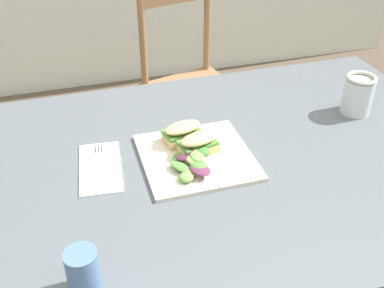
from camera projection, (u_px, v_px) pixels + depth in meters
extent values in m
cube|color=#51565B|center=(227.00, 162.00, 1.24)|extent=(1.40, 0.95, 0.03)
cube|color=#8E6642|center=(12.00, 211.00, 1.62)|extent=(0.07, 0.07, 0.71)
cube|color=#8E6642|center=(333.00, 152.00, 1.91)|extent=(0.07, 0.07, 0.71)
cylinder|color=#8E6642|center=(182.00, 162.00, 2.09)|extent=(0.03, 0.03, 0.43)
cylinder|color=#8E6642|center=(244.00, 140.00, 2.23)|extent=(0.03, 0.03, 0.43)
cylinder|color=#8E6642|center=(149.00, 127.00, 2.33)|extent=(0.03, 0.03, 0.43)
cylinder|color=#8E6642|center=(206.00, 109.00, 2.47)|extent=(0.03, 0.03, 0.43)
cube|color=#8E6642|center=(196.00, 93.00, 2.16)|extent=(0.48, 0.48, 0.02)
cylinder|color=#8E6642|center=(143.00, 42.00, 2.09)|extent=(0.03, 0.03, 0.42)
cylinder|color=#8E6642|center=(207.00, 28.00, 2.23)|extent=(0.03, 0.03, 0.42)
cube|color=beige|center=(196.00, 157.00, 1.22)|extent=(0.28, 0.28, 0.01)
cube|color=#DBB270|center=(199.00, 149.00, 1.22)|extent=(0.11, 0.08, 0.02)
cube|color=#518438|center=(198.00, 143.00, 1.22)|extent=(0.11, 0.08, 0.01)
ellipsoid|color=#DBB270|center=(199.00, 139.00, 1.21)|extent=(0.11, 0.08, 0.02)
cube|color=#DBB270|center=(183.00, 138.00, 1.27)|extent=(0.11, 0.08, 0.02)
cube|color=#518438|center=(182.00, 132.00, 1.26)|extent=(0.11, 0.08, 0.01)
ellipsoid|color=#DBB270|center=(183.00, 128.00, 1.25)|extent=(0.11, 0.08, 0.02)
ellipsoid|color=#84A84C|center=(189.00, 174.00, 1.14)|extent=(0.05, 0.06, 0.02)
ellipsoid|color=#602D47|center=(200.00, 169.00, 1.14)|extent=(0.07, 0.08, 0.01)
ellipsoid|color=#518438|center=(198.00, 164.00, 1.15)|extent=(0.05, 0.06, 0.01)
ellipsoid|color=#4C2338|center=(187.00, 158.00, 1.18)|extent=(0.06, 0.04, 0.01)
ellipsoid|color=#3D7033|center=(203.00, 152.00, 1.19)|extent=(0.05, 0.05, 0.02)
ellipsoid|color=#84A84C|center=(194.00, 159.00, 1.17)|extent=(0.05, 0.05, 0.01)
ellipsoid|color=#518438|center=(180.00, 167.00, 1.16)|extent=(0.06, 0.07, 0.01)
ellipsoid|color=#84A84C|center=(196.00, 160.00, 1.17)|extent=(0.04, 0.05, 0.01)
ellipsoid|color=#4C2338|center=(192.00, 152.00, 1.19)|extent=(0.04, 0.06, 0.02)
ellipsoid|color=#518438|center=(195.00, 159.00, 1.17)|extent=(0.05, 0.03, 0.01)
ellipsoid|color=#6B9E47|center=(197.00, 155.00, 1.17)|extent=(0.04, 0.06, 0.01)
ellipsoid|color=#6B9E47|center=(186.00, 177.00, 1.13)|extent=(0.04, 0.04, 0.02)
ellipsoid|color=#84A84C|center=(194.00, 153.00, 1.21)|extent=(0.07, 0.07, 0.01)
ellipsoid|color=#84A84C|center=(201.00, 148.00, 1.23)|extent=(0.06, 0.04, 0.01)
ellipsoid|color=#518438|center=(178.00, 158.00, 1.20)|extent=(0.04, 0.05, 0.01)
cube|color=white|center=(100.00, 168.00, 1.19)|extent=(0.13, 0.22, 0.00)
cube|color=silver|center=(101.00, 172.00, 1.17)|extent=(0.02, 0.14, 0.00)
cube|color=silver|center=(99.00, 151.00, 1.24)|extent=(0.03, 0.05, 0.00)
cube|color=#38383D|center=(102.00, 149.00, 1.25)|extent=(0.00, 0.03, 0.00)
cube|color=#38383D|center=(99.00, 149.00, 1.25)|extent=(0.00, 0.03, 0.00)
cube|color=#38383D|center=(96.00, 149.00, 1.25)|extent=(0.00, 0.03, 0.00)
cylinder|color=#C67528|center=(357.00, 99.00, 1.40)|extent=(0.08, 0.08, 0.09)
cylinder|color=silver|center=(358.00, 96.00, 1.39)|extent=(0.09, 0.09, 0.11)
torus|color=#B7B29E|center=(362.00, 78.00, 1.36)|extent=(0.09, 0.09, 0.01)
cylinder|color=#4C6B93|center=(83.00, 272.00, 0.85)|extent=(0.06, 0.06, 0.10)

